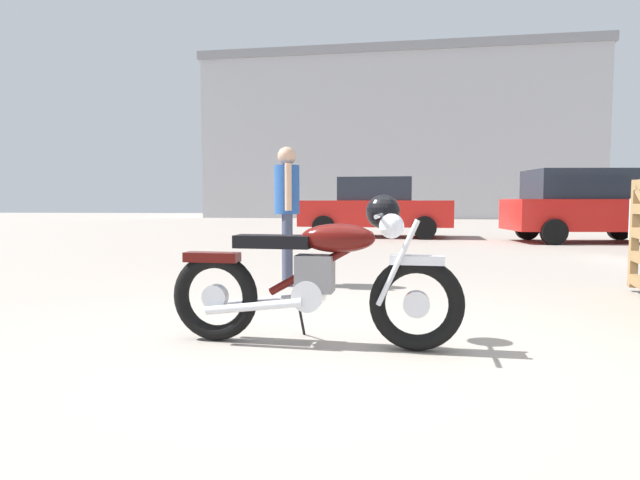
# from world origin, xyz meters

# --- Properties ---
(ground_plane) EXTENTS (80.00, 80.00, 0.00)m
(ground_plane) POSITION_xyz_m (0.00, 0.00, 0.00)
(ground_plane) COLOR gray
(vintage_motorcycle) EXTENTS (2.08, 0.73, 1.07)m
(vintage_motorcycle) POSITION_xyz_m (-0.14, 0.12, 0.49)
(vintage_motorcycle) COLOR black
(vintage_motorcycle) RESTS_ON ground_plane
(bystander) EXTENTS (0.30, 0.45, 1.66)m
(bystander) POSITION_xyz_m (-0.74, 2.74, 1.02)
(bystander) COLOR #383D51
(bystander) RESTS_ON ground_plane
(dark_sedan_left) EXTENTS (3.99, 2.01, 1.78)m
(dark_sedan_left) POSITION_xyz_m (5.66, 9.89, 0.92)
(dark_sedan_left) COLOR black
(dark_sedan_left) RESTS_ON ground_plane
(white_estate_far) EXTENTS (4.35, 2.23, 1.67)m
(white_estate_far) POSITION_xyz_m (0.55, 11.45, 0.84)
(white_estate_far) COLOR black
(white_estate_far) RESTS_ON ground_plane
(industrial_building) EXTENTS (24.06, 12.77, 9.89)m
(industrial_building) POSITION_xyz_m (2.39, 32.01, 4.95)
(industrial_building) COLOR #B2B2B7
(industrial_building) RESTS_ON ground_plane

